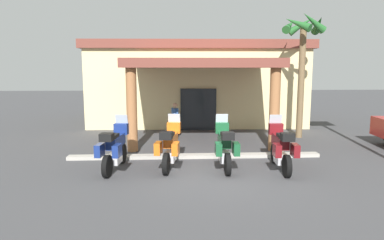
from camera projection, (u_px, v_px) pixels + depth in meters
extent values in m
plane|color=#424244|center=(215.00, 173.00, 10.43)|extent=(80.00, 80.00, 0.00)
cube|color=beige|center=(196.00, 86.00, 20.83)|extent=(11.67, 6.96, 4.09)
cube|color=#1E2328|center=(198.00, 109.00, 17.63)|extent=(1.80, 0.15, 2.10)
cube|color=brown|center=(201.00, 64.00, 14.89)|extent=(6.29, 5.16, 0.35)
cylinder|color=#9E663D|center=(132.00, 110.00, 13.00)|extent=(0.39, 0.39, 3.13)
cylinder|color=#9E663D|center=(274.00, 110.00, 13.13)|extent=(0.39, 0.39, 3.13)
cube|color=brown|center=(196.00, 48.00, 20.50)|extent=(12.08, 7.37, 0.44)
cylinder|color=black|center=(122.00, 153.00, 11.49)|extent=(0.22, 0.67, 0.66)
cylinder|color=black|center=(107.00, 166.00, 9.96)|extent=(0.22, 0.67, 0.66)
cube|color=silver|center=(115.00, 158.00, 10.69)|extent=(0.39, 0.60, 0.32)
cube|color=navy|center=(116.00, 141.00, 10.77)|extent=(0.45, 1.18, 0.34)
cube|color=black|center=(112.00, 136.00, 10.39)|extent=(0.35, 0.63, 0.10)
cube|color=navy|center=(121.00, 129.00, 11.35)|extent=(0.47, 0.29, 0.36)
cube|color=#B2BCC6|center=(122.00, 120.00, 11.39)|extent=(0.41, 0.17, 0.36)
cube|color=navy|center=(99.00, 150.00, 10.07)|extent=(0.24, 0.46, 0.36)
cube|color=navy|center=(117.00, 151.00, 10.03)|extent=(0.24, 0.46, 0.36)
cube|color=black|center=(107.00, 137.00, 9.89)|extent=(0.40, 0.36, 0.22)
cylinder|color=black|center=(174.00, 152.00, 11.74)|extent=(0.24, 0.67, 0.66)
cylinder|color=black|center=(166.00, 164.00, 10.21)|extent=(0.24, 0.67, 0.66)
cube|color=silver|center=(170.00, 156.00, 10.94)|extent=(0.40, 0.60, 0.32)
cube|color=orange|center=(171.00, 139.00, 11.02)|extent=(0.47, 1.18, 0.34)
cube|color=black|center=(169.00, 135.00, 10.64)|extent=(0.37, 0.64, 0.10)
cube|color=orange|center=(174.00, 128.00, 11.60)|extent=(0.47, 0.30, 0.36)
cube|color=#B2BCC6|center=(174.00, 119.00, 11.64)|extent=(0.41, 0.18, 0.36)
cube|color=orange|center=(158.00, 148.00, 10.32)|extent=(0.24, 0.46, 0.36)
cube|color=orange|center=(176.00, 149.00, 10.27)|extent=(0.24, 0.46, 0.36)
cube|color=black|center=(166.00, 135.00, 10.14)|extent=(0.40, 0.37, 0.22)
cylinder|color=black|center=(222.00, 152.00, 11.69)|extent=(0.15, 0.66, 0.66)
cylinder|color=black|center=(228.00, 164.00, 10.16)|extent=(0.15, 0.66, 0.66)
cube|color=silver|center=(225.00, 157.00, 10.89)|extent=(0.33, 0.57, 0.32)
cube|color=#19512D|center=(224.00, 140.00, 10.97)|extent=(0.32, 1.16, 0.34)
cube|color=black|center=(226.00, 135.00, 10.59)|extent=(0.29, 0.61, 0.10)
cube|color=#19512D|center=(222.00, 128.00, 11.55)|extent=(0.44, 0.25, 0.36)
cube|color=#B2BCC6|center=(222.00, 119.00, 11.59)|extent=(0.40, 0.13, 0.36)
cube|color=#19512D|center=(218.00, 149.00, 10.24)|extent=(0.19, 0.44, 0.36)
cube|color=#19512D|center=(236.00, 149.00, 10.25)|extent=(0.19, 0.44, 0.36)
cube|color=black|center=(228.00, 136.00, 10.09)|extent=(0.37, 0.33, 0.22)
cylinder|color=black|center=(275.00, 153.00, 11.51)|extent=(0.18, 0.67, 0.66)
cylinder|color=black|center=(287.00, 166.00, 9.98)|extent=(0.18, 0.67, 0.66)
cube|color=silver|center=(281.00, 158.00, 10.72)|extent=(0.35, 0.58, 0.32)
cube|color=maroon|center=(280.00, 141.00, 10.79)|extent=(0.37, 1.17, 0.34)
cube|color=black|center=(283.00, 136.00, 10.41)|extent=(0.32, 0.62, 0.10)
cube|color=maroon|center=(276.00, 129.00, 11.37)|extent=(0.45, 0.27, 0.36)
cube|color=#B2BCC6|center=(275.00, 120.00, 11.41)|extent=(0.41, 0.14, 0.36)
cube|color=maroon|center=(277.00, 150.00, 10.07)|extent=(0.21, 0.45, 0.36)
cube|color=maroon|center=(295.00, 150.00, 10.06)|extent=(0.21, 0.45, 0.36)
cube|color=black|center=(288.00, 137.00, 9.91)|extent=(0.38, 0.34, 0.22)
cylinder|color=brown|center=(176.00, 130.00, 15.45)|extent=(0.14, 0.14, 0.79)
cylinder|color=brown|center=(174.00, 130.00, 15.60)|extent=(0.14, 0.14, 0.79)
cylinder|color=#335999|center=(175.00, 115.00, 15.42)|extent=(0.32, 0.32, 0.56)
cylinder|color=#335999|center=(177.00, 115.00, 15.23)|extent=(0.09, 0.09, 0.53)
cylinder|color=#335999|center=(173.00, 114.00, 15.61)|extent=(0.09, 0.09, 0.53)
sphere|color=tan|center=(175.00, 105.00, 15.36)|extent=(0.21, 0.21, 0.21)
cylinder|color=brown|center=(301.00, 84.00, 15.51)|extent=(0.28, 0.28, 4.84)
cone|color=#236028|center=(318.00, 25.00, 15.06)|extent=(0.57, 1.31, 0.80)
cone|color=#236028|center=(301.00, 25.00, 15.72)|extent=(1.27, 0.57, 0.95)
cone|color=#236028|center=(290.00, 25.00, 15.43)|extent=(0.99, 1.25, 0.82)
cone|color=#236028|center=(297.00, 23.00, 14.68)|extent=(1.14, 1.15, 0.81)
cone|color=#236028|center=(313.00, 22.00, 14.56)|extent=(1.28, 0.73, 0.94)
cube|color=#ADA89E|center=(195.00, 156.00, 12.22)|extent=(8.78, 0.36, 0.12)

